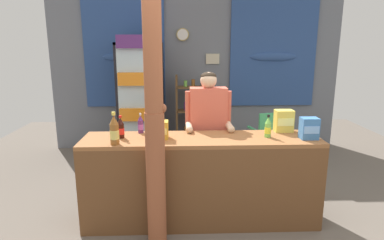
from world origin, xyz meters
name	(u,v)px	position (x,y,z in m)	size (l,w,h in m)	color
ground_plane	(203,188)	(0.00, 1.23, 0.00)	(7.98, 7.98, 0.00)	#665B51
back_wall_curtained	(197,71)	(0.01, 3.12, 1.43)	(5.16, 0.22, 2.75)	slate
stall_counter	(202,175)	(-0.08, 0.31, 0.57)	(2.47, 0.57, 0.94)	#935B33
timber_post	(154,118)	(-0.53, -0.01, 1.25)	(0.20, 0.18, 2.61)	#995133
drink_fridge	(141,93)	(-0.94, 2.51, 1.12)	(0.72, 0.73, 2.03)	black
bottle_shelf_rack	(189,113)	(-0.13, 2.75, 0.71)	(0.48, 0.28, 1.38)	brown
plastic_lawn_chair	(267,134)	(1.09, 2.14, 0.49)	(0.53, 0.53, 0.86)	#4CC675
shopkeeper	(208,122)	(0.03, 0.87, 1.00)	(0.54, 0.42, 1.59)	#28282D
soda_bottle_iced_tea	(114,131)	(-0.94, 0.21, 1.08)	(0.09, 0.09, 0.32)	brown
soda_bottle_cola	(121,129)	(-0.92, 0.43, 1.04)	(0.07, 0.07, 0.24)	black
soda_bottle_grape_soda	(141,125)	(-0.73, 0.63, 1.04)	(0.06, 0.06, 0.22)	#56286B
soda_bottle_lime_soda	(268,128)	(0.61, 0.41, 1.04)	(0.07, 0.07, 0.24)	#75C64C
snack_box_instant_noodle	(284,121)	(0.85, 0.63, 1.06)	(0.20, 0.14, 0.24)	#EAD14C
snack_box_choco_powder	(158,130)	(-0.53, 0.40, 1.04)	(0.22, 0.14, 0.18)	gold
snack_box_biscuit	(309,128)	(1.02, 0.33, 1.05)	(0.17, 0.14, 0.22)	#3D75B7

